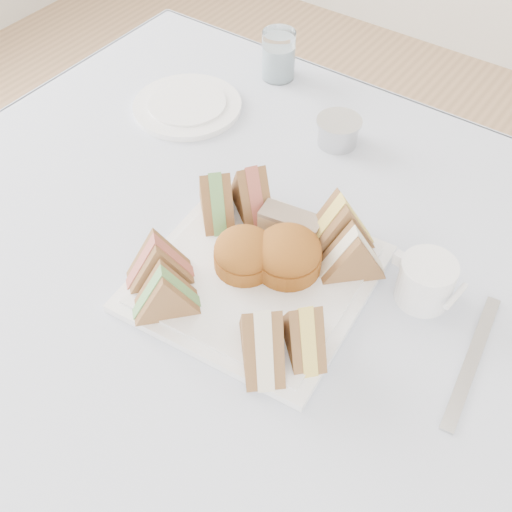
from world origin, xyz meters
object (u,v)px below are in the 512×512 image
Objects in this scene: table at (218,394)px; water_glass at (279,55)px; serving_plate at (256,278)px; creamer_jug at (426,281)px.

water_glass is (-0.17, 0.43, 0.42)m from table.
water_glass is at bearing 111.73° from table.
table is 3.13× the size of serving_plate.
table is at bearing -68.27° from water_glass.
serving_plate is 0.22m from creamer_jug.
serving_plate is at bearing -59.29° from water_glass.
serving_plate is 3.23× the size of water_glass.
water_glass is (-0.25, 0.43, 0.04)m from serving_plate.
water_glass is at bearing 150.11° from creamer_jug.
table is at bearing -152.14° from creamer_jug.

